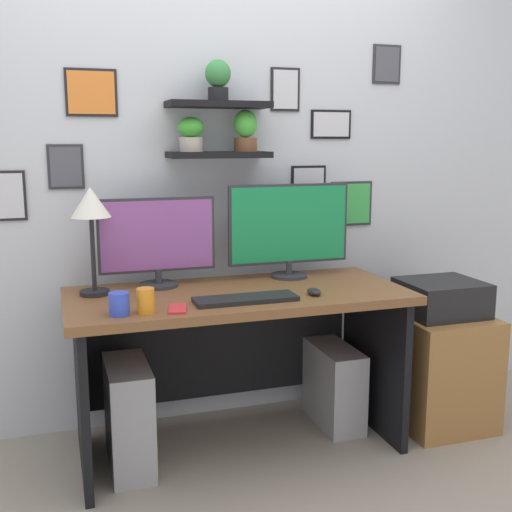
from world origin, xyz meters
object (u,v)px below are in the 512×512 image
Objects in this scene: desk at (235,334)px; keyboard at (246,299)px; monitor_right at (289,228)px; computer_tower_left at (129,416)px; desk_lamp at (91,211)px; monitor_left at (157,240)px; printer at (441,298)px; computer_mouse at (314,292)px; drawer_cabinet at (437,368)px; computer_tower_right at (334,385)px; cell_phone at (178,309)px; coffee_mug at (119,304)px; pen_cup at (146,301)px.

desk is 0.32m from keyboard.
computer_tower_left is at bearing -163.47° from monitor_right.
desk is 0.86m from desk_lamp.
monitor_left is 1.14× the size of computer_tower_left.
monitor_left is 1.23× the size of keyboard.
monitor_left reaches higher than computer_tower_left.
printer is at bearing -5.54° from desk.
computer_mouse is 0.16× the size of drawer_cabinet.
computer_tower_right is at bearing 164.88° from printer.
monitor_right is at bearing 4.60° from desk_lamp.
keyboard is 3.14× the size of cell_phone.
computer_tower_right is at bearing 6.61° from computer_tower_left.
computer_tower_right is at bearing -2.57° from desk_lamp.
desk_lamp is 0.84× the size of drawer_cabinet.
pen_cup is (0.10, -0.00, 0.01)m from coffee_mug.
drawer_cabinet is at bearing -6.52° from desk_lamp.
pen_cup is at bearing -165.86° from cell_phone.
computer_tower_left is at bearing 146.81° from cell_phone.
coffee_mug reaches higher than cell_phone.
desk_lamp is (-0.94, -0.08, 0.12)m from monitor_right.
monitor_right is 1.30× the size of computer_tower_left.
pen_cup is at bearing -147.97° from desk.
pen_cup is at bearing -150.08° from monitor_right.
computer_tower_right is (0.23, 0.25, -0.56)m from computer_mouse.
computer_mouse is (0.32, 0.01, 0.01)m from keyboard.
drawer_cabinet is at bearing -5.54° from desk.
coffee_mug is 0.59m from computer_tower_left.
desk is at bearing 174.46° from printer.
desk_lamp is 1.00× the size of computer_tower_left.
desk_lamp is (-0.29, -0.08, 0.15)m from monitor_left.
cell_phone is 0.37× the size of printer.
computer_mouse is (0.62, -0.38, -0.20)m from monitor_left.
monitor_left reaches higher than cell_phone.
desk is at bearing 174.46° from drawer_cabinet.
monitor_left reaches higher than keyboard.
computer_tower_left is (-0.81, 0.13, -0.53)m from computer_mouse.
desk is at bearing -175.98° from computer_tower_right.
desk is 1.07m from drawer_cabinet.
printer is at bearing 0.00° from drawer_cabinet.
computer_tower_right is at bearing 16.33° from coffee_mug.
drawer_cabinet is 0.53m from computer_tower_right.
coffee_mug reaches higher than computer_mouse.
computer_tower_left is at bearing 78.39° from coffee_mug.
computer_tower_left is (-1.55, 0.02, -0.41)m from printer.
monitor_right reaches higher than cell_phone.
desk_lamp is 0.60m from cell_phone.
desk_lamp is (-0.60, 0.32, 0.36)m from keyboard.
drawer_cabinet is at bearing -0.64° from computer_tower_left.
desk_lamp is 5.26× the size of coffee_mug.
keyboard is at bearing 5.49° from coffee_mug.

